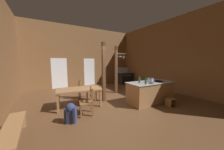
# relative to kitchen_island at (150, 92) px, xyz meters

# --- Properties ---
(ground_plane) EXTENTS (8.56, 9.60, 0.10)m
(ground_plane) POSITION_rel_kitchen_island_xyz_m (-1.41, 0.70, -0.51)
(ground_plane) COLOR brown
(wall_back) EXTENTS (8.56, 0.14, 4.33)m
(wall_back) POSITION_rel_kitchen_island_xyz_m (-1.41, 5.17, 1.71)
(wall_back) COLOR brown
(wall_back) RESTS_ON ground_plane
(wall_right) EXTENTS (0.14, 9.60, 4.33)m
(wall_right) POSITION_rel_kitchen_island_xyz_m (2.54, 0.70, 1.71)
(wall_right) COLOR brown
(wall_right) RESTS_ON ground_plane
(glazed_door_back_left) EXTENTS (1.00, 0.01, 2.05)m
(glazed_door_back_left) POSITION_rel_kitchen_island_xyz_m (-3.15, 5.10, 0.57)
(glazed_door_back_left) COLOR white
(glazed_door_back_left) RESTS_ON ground_plane
(glazed_panel_back_right) EXTENTS (0.84, 0.01, 2.05)m
(glazed_panel_back_right) POSITION_rel_kitchen_island_xyz_m (-1.02, 5.10, 0.57)
(glazed_panel_back_right) COLOR white
(glazed_panel_back_right) RESTS_ON ground_plane
(kitchen_island) EXTENTS (2.20, 1.05, 0.91)m
(kitchen_island) POSITION_rel_kitchen_island_xyz_m (0.00, 0.00, 0.00)
(kitchen_island) COLOR #9E7044
(kitchen_island) RESTS_ON ground_plane
(stove_range) EXTENTS (1.21, 0.90, 1.32)m
(stove_range) POSITION_rel_kitchen_island_xyz_m (1.80, 4.24, 0.03)
(stove_range) COLOR black
(stove_range) RESTS_ON ground_plane
(support_post_with_pot_rack) EXTENTS (0.67, 0.25, 2.68)m
(support_post_with_pot_rack) POSITION_rel_kitchen_island_xyz_m (-0.44, 2.13, 0.97)
(support_post_with_pot_rack) COLOR brown
(support_post_with_pot_rack) RESTS_ON ground_plane
(support_post_center) EXTENTS (0.14, 0.14, 2.68)m
(support_post_center) POSITION_rel_kitchen_island_xyz_m (-1.75, 1.19, 0.89)
(support_post_center) COLOR brown
(support_post_center) RESTS_ON ground_plane
(step_stool) EXTENTS (0.37, 0.29, 0.30)m
(step_stool) POSITION_rel_kitchen_island_xyz_m (0.37, -0.75, -0.28)
(step_stool) COLOR brown
(step_stool) RESTS_ON ground_plane
(dining_table) EXTENTS (1.80, 1.12, 0.74)m
(dining_table) POSITION_rel_kitchen_island_xyz_m (-2.90, 1.14, 0.19)
(dining_table) COLOR #9E7044
(dining_table) RESTS_ON ground_plane
(ladderback_chair_near_window) EXTENTS (0.58, 0.58, 0.95)m
(ladderback_chair_near_window) POSITION_rel_kitchen_island_xyz_m (-2.51, 2.04, -0.01)
(ladderback_chair_near_window) COLOR brown
(ladderback_chair_near_window) RESTS_ON ground_plane
(ladderback_chair_by_post) EXTENTS (0.52, 0.52, 0.95)m
(ladderback_chair_by_post) POSITION_rel_kitchen_island_xyz_m (-2.86, 0.23, -0.01)
(ladderback_chair_by_post) COLOR brown
(ladderback_chair_by_post) RESTS_ON ground_plane
(bench_along_left_wall) EXTENTS (0.39, 1.70, 0.44)m
(bench_along_left_wall) POSITION_rel_kitchen_island_xyz_m (-4.76, -0.38, -0.15)
(bench_along_left_wall) COLOR #9E7044
(bench_along_left_wall) RESTS_ON ground_plane
(backpack) EXTENTS (0.39, 0.38, 0.60)m
(backpack) POSITION_rel_kitchen_island_xyz_m (-3.48, -0.01, -0.14)
(backpack) COLOR navy
(backpack) RESTS_ON ground_plane
(stockpot_on_counter) EXTENTS (0.35, 0.28, 0.21)m
(stockpot_on_counter) POSITION_rel_kitchen_island_xyz_m (-0.07, -0.04, 0.56)
(stockpot_on_counter) COLOR #A8AAB2
(stockpot_on_counter) RESTS_ON kitchen_island
(mixing_bowl_on_counter) EXTENTS (0.18, 0.18, 0.07)m
(mixing_bowl_on_counter) POSITION_rel_kitchen_island_xyz_m (-0.29, -0.29, 0.49)
(mixing_bowl_on_counter) COLOR slate
(mixing_bowl_on_counter) RESTS_ON kitchen_island
(bottle_tall_on_counter) EXTENTS (0.08, 0.08, 0.31)m
(bottle_tall_on_counter) POSITION_rel_kitchen_island_xyz_m (-0.61, 0.08, 0.58)
(bottle_tall_on_counter) COLOR #2D5638
(bottle_tall_on_counter) RESTS_ON kitchen_island
(bottle_short_on_counter) EXTENTS (0.07, 0.07, 0.29)m
(bottle_short_on_counter) POSITION_rel_kitchen_island_xyz_m (-0.59, -0.25, 0.57)
(bottle_short_on_counter) COLOR #2D5638
(bottle_short_on_counter) RESTS_ON kitchen_island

